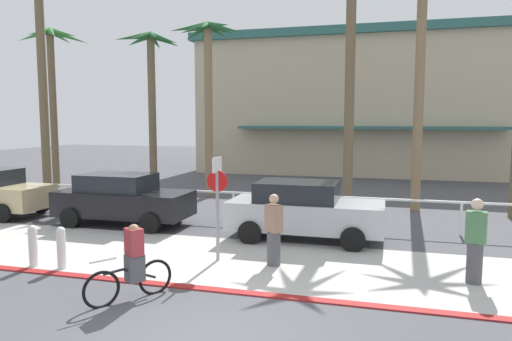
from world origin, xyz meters
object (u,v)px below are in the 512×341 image
stop_sign_bike_lane (217,194)px  palm_tree_4 (350,40)px  bollard_1 (61,247)px  pedestrian_0 (475,244)px  bollard_2 (33,245)px  palm_tree_3 (208,63)px  palm_tree_0 (52,68)px  cyclist_black_0 (132,264)px  car_silver_2 (304,210)px  palm_tree_5 (422,37)px  palm_tree_1 (40,36)px  palm_tree_2 (151,74)px  pedestrian_1 (274,233)px  car_black_1 (123,199)px

stop_sign_bike_lane → palm_tree_4: 8.87m
bollard_1 → pedestrian_0: bearing=9.3°
bollard_2 → pedestrian_0: 9.93m
bollard_1 → stop_sign_bike_lane: bearing=25.5°
bollard_1 → bollard_2: 0.75m
bollard_2 → palm_tree_3: (0.25, 10.78, 5.43)m
stop_sign_bike_lane → palm_tree_0: 16.47m
cyclist_black_0 → pedestrian_0: bearing=22.5°
stop_sign_bike_lane → car_silver_2: stop_sign_bike_lane is taller
palm_tree_5 → cyclist_black_0: bearing=-117.8°
palm_tree_0 → pedestrian_0: palm_tree_0 is taller
palm_tree_0 → palm_tree_4: size_ratio=0.90×
palm_tree_5 → cyclist_black_0: palm_tree_5 is taller
palm_tree_3 → palm_tree_1: bearing=-155.2°
stop_sign_bike_lane → palm_tree_0: bearing=141.6°
car_silver_2 → bollard_1: bearing=-139.7°
car_silver_2 → cyclist_black_0: car_silver_2 is taller
bollard_1 → bollard_2: bearing=-177.1°
palm_tree_3 → cyclist_black_0: size_ratio=5.04×
palm_tree_4 → palm_tree_5: palm_tree_4 is taller
palm_tree_0 → stop_sign_bike_lane: bearing=-38.4°
stop_sign_bike_lane → bollard_2: stop_sign_bike_lane is taller
car_silver_2 → cyclist_black_0: 5.91m
palm_tree_3 → palm_tree_4: 6.63m
cyclist_black_0 → car_silver_2: bearing=66.2°
palm_tree_5 → bollard_2: bearing=-132.9°
bollard_2 → palm_tree_4: (6.55, 8.73, 5.80)m
palm_tree_2 → car_silver_2: 12.04m
bollard_2 → palm_tree_3: bearing=88.7°
palm_tree_3 → palm_tree_5: size_ratio=0.89×
bollard_2 → pedestrian_1: 5.68m
palm_tree_2 → pedestrian_0: size_ratio=4.11×
bollard_2 → car_black_1: size_ratio=0.23×
car_black_1 → pedestrian_1: size_ratio=2.54×
car_black_1 → pedestrian_1: (5.83, -2.98, -0.07)m
palm_tree_0 → car_silver_2: palm_tree_0 is taller
pedestrian_1 → bollard_2: bearing=-163.8°
palm_tree_1 → palm_tree_5: 15.23m
car_silver_2 → stop_sign_bike_lane: bearing=-122.3°
palm_tree_4 → stop_sign_bike_lane: bearing=-109.4°
stop_sign_bike_lane → car_silver_2: bearing=57.7°
palm_tree_2 → pedestrian_0: 16.66m
stop_sign_bike_lane → bollard_2: 4.49m
palm_tree_4 → palm_tree_0: bearing=169.7°
pedestrian_0 → bollard_1: bearing=-170.7°
palm_tree_2 → stop_sign_bike_lane: bearing=-54.7°
bollard_1 → palm_tree_5: 14.12m
bollard_1 → cyclist_black_0: (2.55, -1.21, 0.18)m
stop_sign_bike_lane → palm_tree_5: (5.04, 8.16, 4.82)m
bollard_2 → palm_tree_0: (-8.42, 11.46, 5.54)m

